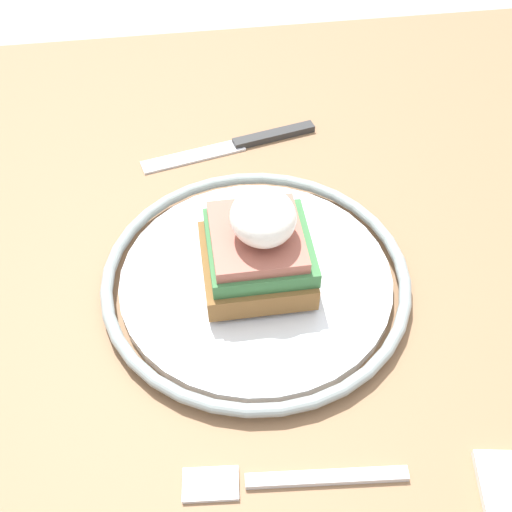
% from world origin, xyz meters
% --- Properties ---
extents(dining_table, '(0.83, 0.83, 0.76)m').
position_xyz_m(dining_table, '(0.00, 0.00, 0.63)').
color(dining_table, '#846042').
rests_on(dining_table, ground_plane).
extents(plate, '(0.25, 0.25, 0.02)m').
position_xyz_m(plate, '(0.01, 0.02, 0.77)').
color(plate, silver).
rests_on(plate, dining_table).
extents(sandwich, '(0.09, 0.08, 0.08)m').
position_xyz_m(sandwich, '(0.01, 0.02, 0.81)').
color(sandwich, brown).
rests_on(sandwich, plate).
extents(fork, '(0.03, 0.14, 0.00)m').
position_xyz_m(fork, '(-0.16, 0.03, 0.76)').
color(fork, silver).
rests_on(fork, dining_table).
extents(knife, '(0.05, 0.18, 0.01)m').
position_xyz_m(knife, '(0.19, 0.01, 0.76)').
color(knife, '#2D2D2D').
rests_on(knife, dining_table).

